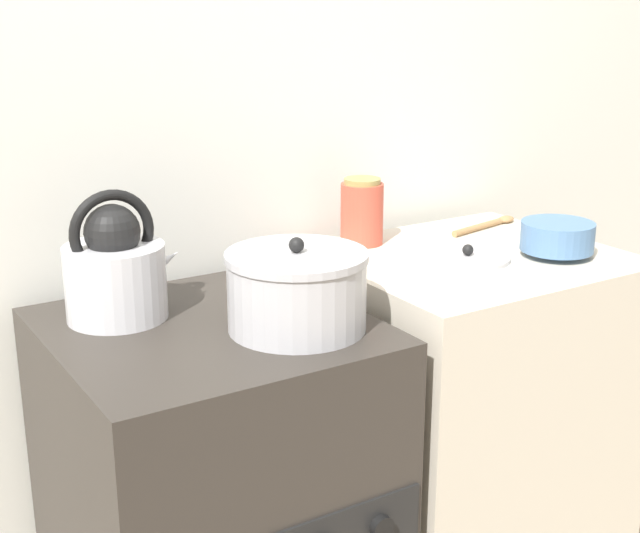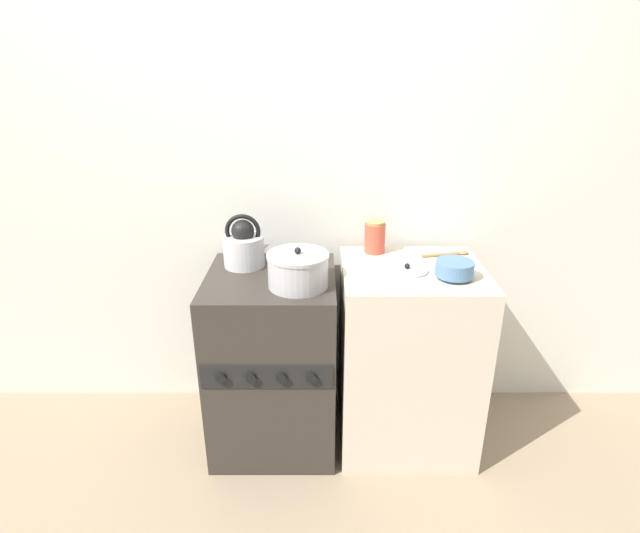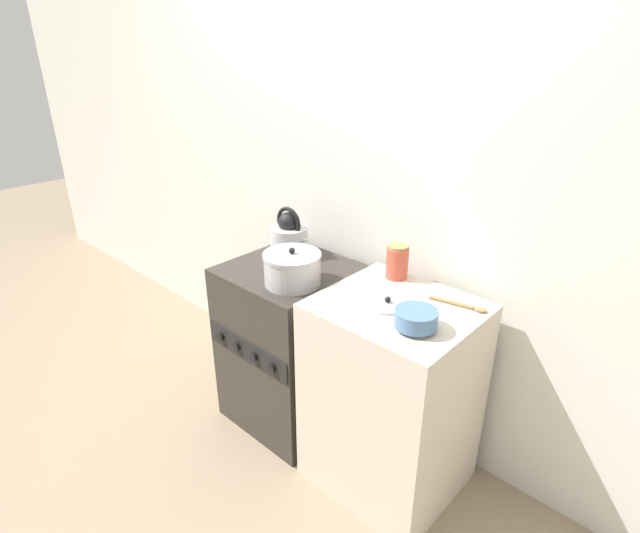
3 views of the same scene
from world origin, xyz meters
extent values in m
plane|color=gray|center=(0.00, 0.00, 0.00)|extent=(12.00, 12.00, 0.00)
cube|color=silver|center=(0.00, 0.64, 1.25)|extent=(7.00, 0.06, 2.50)
cube|color=#332D28|center=(0.00, 0.28, 0.43)|extent=(0.57, 0.57, 0.86)
cube|color=black|center=(0.00, 0.00, 0.53)|extent=(0.55, 0.01, 0.11)
cylinder|color=black|center=(-0.19, -0.01, 0.53)|extent=(0.04, 0.02, 0.04)
cylinder|color=black|center=(-0.06, -0.01, 0.53)|extent=(0.04, 0.02, 0.04)
cylinder|color=black|center=(0.06, -0.01, 0.53)|extent=(0.04, 0.02, 0.04)
cylinder|color=black|center=(0.19, -0.01, 0.53)|extent=(0.04, 0.02, 0.04)
cube|color=beige|center=(0.63, 0.28, 0.45)|extent=(0.62, 0.55, 0.90)
cylinder|color=silver|center=(-0.13, 0.41, 0.93)|extent=(0.19, 0.19, 0.14)
sphere|color=black|center=(-0.13, 0.41, 1.03)|extent=(0.10, 0.10, 0.10)
torus|color=black|center=(-0.13, 0.41, 1.02)|extent=(0.16, 0.02, 0.16)
cone|color=silver|center=(-0.04, 0.41, 0.95)|extent=(0.09, 0.04, 0.07)
cylinder|color=#B2B2B7|center=(0.13, 0.18, 0.92)|extent=(0.25, 0.25, 0.13)
cylinder|color=#B2B2B7|center=(0.13, 0.18, 1.00)|extent=(0.26, 0.26, 0.01)
sphere|color=black|center=(0.13, 0.18, 1.02)|extent=(0.03, 0.03, 0.03)
cylinder|color=#4C729E|center=(0.77, 0.17, 0.91)|extent=(0.07, 0.07, 0.01)
cylinder|color=#4C729E|center=(0.77, 0.17, 0.94)|extent=(0.16, 0.16, 0.06)
cylinder|color=#CC4C38|center=(0.48, 0.48, 0.97)|extent=(0.10, 0.10, 0.14)
cylinder|color=#998C4C|center=(0.48, 0.48, 1.04)|extent=(0.08, 0.08, 0.01)
cylinder|color=#B2B2B7|center=(0.59, 0.25, 0.90)|extent=(0.18, 0.18, 0.01)
sphere|color=black|center=(0.59, 0.25, 0.92)|extent=(0.02, 0.02, 0.02)
cylinder|color=#A37A4C|center=(0.78, 0.43, 0.91)|extent=(0.18, 0.05, 0.02)
ellipsoid|color=#A37A4C|center=(0.89, 0.45, 0.91)|extent=(0.06, 0.04, 0.02)
camera|label=1|loc=(-0.64, -1.12, 1.44)|focal=50.00mm
camera|label=2|loc=(0.22, -1.72, 1.73)|focal=28.00mm
camera|label=3|loc=(1.57, -1.20, 1.86)|focal=28.00mm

